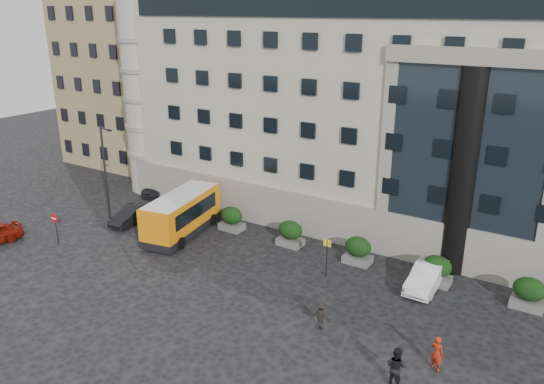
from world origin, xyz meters
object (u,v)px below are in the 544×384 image
at_px(hedge_c, 358,250).
at_px(hedge_a, 232,218).
at_px(parked_car_b, 131,215).
at_px(white_taxi, 427,276).
at_px(hedge_b, 290,233).
at_px(no_entry_sign, 55,223).
at_px(pedestrian_c, 321,315).
at_px(pedestrian_a, 437,353).
at_px(pedestrian_b, 396,367).
at_px(hedge_e, 529,293).
at_px(red_truck, 217,168).
at_px(hedge_d, 437,270).
at_px(bus_stop_sign, 327,251).
at_px(parked_car_d, 205,185).
at_px(parked_car_c, 161,186).
at_px(minibus, 182,213).
at_px(street_lamp, 106,174).

bearing_deg(hedge_c, hedge_a, 180.00).
height_order(parked_car_b, white_taxi, white_taxi).
xyz_separation_m(hedge_b, no_entry_sign, (-14.20, -8.84, 0.72)).
bearing_deg(pedestrian_c, pedestrian_a, 177.97).
bearing_deg(pedestrian_b, no_entry_sign, 9.63).
bearing_deg(hedge_e, red_truck, 163.20).
bearing_deg(hedge_d, hedge_c, 180.00).
bearing_deg(pedestrian_c, bus_stop_sign, -66.88).
xyz_separation_m(hedge_b, parked_car_d, (-12.70, 5.91, -0.29)).
xyz_separation_m(hedge_e, bus_stop_sign, (-11.30, -2.80, 0.80)).
bearing_deg(bus_stop_sign, white_taxi, 19.18).
bearing_deg(parked_car_d, no_entry_sign, -94.77).
bearing_deg(hedge_a, no_entry_sign, -135.52).
bearing_deg(hedge_d, hedge_b, 180.00).
xyz_separation_m(hedge_a, pedestrian_a, (18.00, -8.21, -0.04)).
bearing_deg(pedestrian_c, hedge_b, -51.50).
height_order(hedge_e, pedestrian_b, pedestrian_b).
xyz_separation_m(hedge_c, parked_car_b, (-17.90, -3.12, -0.27)).
height_order(parked_car_b, parked_car_c, parked_car_c).
relative_size(bus_stop_sign, pedestrian_c, 1.62).
bearing_deg(hedge_a, pedestrian_c, -34.31).
height_order(parked_car_d, white_taxi, white_taxi).
relative_size(hedge_d, minibus, 0.24).
distance_m(hedge_d, parked_car_b, 23.31).
height_order(parked_car_d, pedestrian_b, pedestrian_b).
height_order(minibus, pedestrian_a, minibus).
distance_m(white_taxi, pedestrian_c, 8.05).
distance_m(hedge_a, hedge_b, 5.20).
distance_m(bus_stop_sign, pedestrian_b, 10.47).
xyz_separation_m(hedge_a, street_lamp, (-7.94, -4.80, 3.44)).
distance_m(street_lamp, parked_car_d, 11.35).
height_order(no_entry_sign, pedestrian_c, no_entry_sign).
xyz_separation_m(hedge_b, hedge_e, (15.60, 0.00, 0.00)).
bearing_deg(pedestrian_c, pedestrian_b, 154.79).
relative_size(no_entry_sign, pedestrian_c, 1.48).
distance_m(hedge_a, red_truck, 12.05).
bearing_deg(pedestrian_c, street_lamp, -10.43).
height_order(hedge_c, hedge_d, same).
height_order(hedge_e, pedestrian_c, hedge_e).
bearing_deg(hedge_c, bus_stop_sign, -107.82).
bearing_deg(parked_car_c, hedge_a, -27.70).
bearing_deg(bus_stop_sign, hedge_b, 146.93).
relative_size(hedge_a, hedge_c, 1.00).
relative_size(hedge_c, pedestrian_b, 0.95).
xyz_separation_m(red_truck, parked_car_d, (0.75, -2.86, -0.78)).
xyz_separation_m(minibus, pedestrian_a, (20.60, -5.56, -0.82)).
bearing_deg(red_truck, street_lamp, -98.50).
bearing_deg(white_taxi, hedge_a, 176.63).
distance_m(red_truck, pedestrian_b, 31.46).
xyz_separation_m(street_lamp, parked_car_d, (0.44, 10.71, -3.73)).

